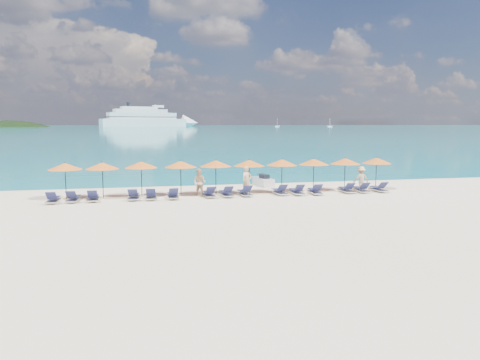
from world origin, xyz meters
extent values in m
plane|color=beige|center=(0.00, 0.00, 0.00)|extent=(1400.00, 1400.00, 0.00)
cube|color=#1FA9B2|center=(0.00, 660.00, 0.01)|extent=(1600.00, 1300.00, 0.01)
ellipsoid|color=black|center=(-150.00, 560.00, -35.00)|extent=(162.00, 126.00, 85.50)
cube|color=silver|center=(2.94, 572.87, 4.80)|extent=(106.38, 50.22, 9.59)
cone|color=silver|center=(63.29, 592.03, 4.80)|extent=(26.50, 26.50, 21.10)
cube|color=silver|center=(1.12, 572.29, 13.43)|extent=(85.39, 41.09, 7.67)
cube|color=silver|center=(-0.71, 571.71, 19.19)|extent=(66.71, 33.51, 4.80)
cube|color=silver|center=(-2.54, 571.13, 23.02)|extent=(45.72, 24.38, 3.36)
cube|color=black|center=(1.12, 572.29, 11.99)|extent=(86.46, 41.59, 0.86)
cube|color=black|center=(1.12, 572.29, 15.35)|extent=(84.33, 40.59, 0.86)
cylinder|color=black|center=(-15.16, 567.13, 26.86)|extent=(4.22, 4.22, 5.28)
cube|color=silver|center=(219.12, 499.84, 0.74)|extent=(5.53, 1.84, 1.48)
cylinder|color=silver|center=(219.12, 499.84, 5.53)|extent=(0.33, 0.33, 9.22)
cube|color=silver|center=(158.58, 515.87, 0.72)|extent=(5.36, 1.79, 1.43)
cylinder|color=silver|center=(158.58, 515.87, 5.36)|extent=(0.32, 0.32, 8.94)
cube|color=silver|center=(3.09, 8.98, 0.29)|extent=(1.18, 2.40, 0.53)
cube|color=black|center=(3.12, 8.79, 0.67)|extent=(0.61, 1.02, 0.34)
cylinder|color=black|center=(3.01, 9.55, 0.82)|extent=(0.53, 0.13, 0.06)
imported|color=#DAAD7E|center=(0.78, 4.51, 0.94)|extent=(0.81, 0.68, 1.89)
imported|color=#DAAD7E|center=(-2.25, 4.63, 0.89)|extent=(1.00, 0.90, 1.78)
imported|color=#DAAD7E|center=(8.81, 4.66, 0.85)|extent=(1.11, 0.55, 1.69)
cylinder|color=black|center=(-10.34, 5.38, 1.10)|extent=(0.05, 0.05, 2.20)
cone|color=orange|center=(-10.34, 5.38, 2.02)|extent=(2.10, 2.10, 0.42)
sphere|color=black|center=(-10.34, 5.38, 2.24)|extent=(0.08, 0.08, 0.08)
cylinder|color=black|center=(-8.15, 5.31, 1.10)|extent=(0.05, 0.05, 2.20)
cone|color=orange|center=(-8.15, 5.31, 2.02)|extent=(2.10, 2.10, 0.42)
sphere|color=black|center=(-8.15, 5.31, 2.24)|extent=(0.08, 0.08, 0.08)
cylinder|color=black|center=(-5.81, 5.57, 1.10)|extent=(0.05, 0.05, 2.20)
cone|color=orange|center=(-5.81, 5.57, 2.02)|extent=(2.10, 2.10, 0.42)
sphere|color=black|center=(-5.81, 5.57, 2.24)|extent=(0.08, 0.08, 0.08)
cylinder|color=black|center=(-3.35, 5.41, 1.10)|extent=(0.05, 0.05, 2.20)
cone|color=orange|center=(-3.35, 5.41, 2.02)|extent=(2.10, 2.10, 0.42)
sphere|color=black|center=(-3.35, 5.41, 2.24)|extent=(0.08, 0.08, 0.08)
cylinder|color=black|center=(-1.07, 5.45, 1.10)|extent=(0.05, 0.05, 2.20)
cone|color=orange|center=(-1.07, 5.45, 2.02)|extent=(2.10, 2.10, 0.42)
sphere|color=black|center=(-1.07, 5.45, 2.24)|extent=(0.08, 0.08, 0.08)
cylinder|color=black|center=(1.14, 5.34, 1.10)|extent=(0.05, 0.05, 2.20)
cone|color=orange|center=(1.14, 5.34, 2.02)|extent=(2.10, 2.10, 0.42)
sphere|color=black|center=(1.14, 5.34, 2.24)|extent=(0.08, 0.08, 0.08)
cylinder|color=black|center=(3.38, 5.33, 1.10)|extent=(0.05, 0.05, 2.20)
cone|color=orange|center=(3.38, 5.33, 2.02)|extent=(2.10, 2.10, 0.42)
sphere|color=black|center=(3.38, 5.33, 2.24)|extent=(0.08, 0.08, 0.08)
cylinder|color=black|center=(5.64, 5.35, 1.10)|extent=(0.05, 0.05, 2.20)
cone|color=orange|center=(5.64, 5.35, 2.02)|extent=(2.10, 2.10, 0.42)
sphere|color=black|center=(5.64, 5.35, 2.24)|extent=(0.08, 0.08, 0.08)
cylinder|color=black|center=(7.94, 5.38, 1.10)|extent=(0.05, 0.05, 2.20)
cone|color=orange|center=(7.94, 5.38, 2.02)|extent=(2.10, 2.10, 0.42)
sphere|color=black|center=(7.94, 5.38, 2.24)|extent=(0.08, 0.08, 0.08)
cylinder|color=black|center=(10.30, 5.35, 1.10)|extent=(0.05, 0.05, 2.20)
cone|color=orange|center=(10.30, 5.35, 2.02)|extent=(2.10, 2.10, 0.42)
sphere|color=black|center=(10.30, 5.35, 2.24)|extent=(0.08, 0.08, 0.08)
cube|color=silver|center=(-10.89, 4.13, 0.14)|extent=(0.64, 1.71, 0.06)
cube|color=#20234D|center=(-10.89, 4.38, 0.30)|extent=(0.56, 1.11, 0.04)
cube|color=#20234D|center=(-10.90, 3.58, 0.55)|extent=(0.56, 0.54, 0.43)
cube|color=silver|center=(-9.79, 4.28, 0.14)|extent=(0.76, 1.74, 0.06)
cube|color=#20234D|center=(-9.77, 4.53, 0.30)|extent=(0.64, 1.14, 0.04)
cube|color=#20234D|center=(-9.83, 3.73, 0.55)|extent=(0.59, 0.58, 0.43)
cube|color=silver|center=(-8.67, 4.28, 0.14)|extent=(0.65, 1.71, 0.06)
cube|color=#20234D|center=(-8.67, 4.53, 0.30)|extent=(0.57, 1.11, 0.04)
cube|color=#20234D|center=(-8.66, 3.73, 0.55)|extent=(0.56, 0.55, 0.43)
cube|color=silver|center=(-6.30, 4.29, 0.14)|extent=(0.79, 1.75, 0.06)
cube|color=#20234D|center=(-6.28, 4.54, 0.30)|extent=(0.66, 1.15, 0.04)
cube|color=#20234D|center=(-6.36, 3.74, 0.55)|extent=(0.60, 0.59, 0.43)
cube|color=silver|center=(-5.27, 4.23, 0.14)|extent=(0.74, 1.74, 0.06)
cube|color=#20234D|center=(-5.25, 4.48, 0.30)|extent=(0.62, 1.14, 0.04)
cube|color=#20234D|center=(-5.31, 3.68, 0.55)|extent=(0.59, 0.57, 0.43)
cube|color=silver|center=(-3.96, 4.19, 0.14)|extent=(0.63, 1.70, 0.06)
cube|color=#20234D|center=(-3.96, 4.44, 0.30)|extent=(0.56, 1.10, 0.04)
cube|color=#20234D|center=(-3.96, 3.64, 0.55)|extent=(0.55, 0.54, 0.43)
cube|color=silver|center=(-1.71, 4.31, 0.14)|extent=(0.69, 1.72, 0.06)
cube|color=#20234D|center=(-1.72, 4.56, 0.30)|extent=(0.60, 1.12, 0.04)
cube|color=#20234D|center=(-1.68, 3.76, 0.55)|extent=(0.57, 0.56, 0.43)
cube|color=silver|center=(-0.61, 4.30, 0.14)|extent=(0.72, 1.73, 0.06)
cube|color=#20234D|center=(-0.63, 4.55, 0.30)|extent=(0.61, 1.13, 0.04)
cube|color=#20234D|center=(-0.58, 3.75, 0.55)|extent=(0.58, 0.57, 0.43)
cube|color=silver|center=(0.60, 4.34, 0.14)|extent=(0.76, 1.75, 0.06)
cube|color=#20234D|center=(0.57, 4.59, 0.30)|extent=(0.64, 1.14, 0.04)
cube|color=#20234D|center=(0.64, 3.79, 0.55)|extent=(0.59, 0.58, 0.43)
cube|color=silver|center=(2.92, 4.36, 0.14)|extent=(0.73, 1.74, 0.06)
cube|color=#20234D|center=(2.90, 4.61, 0.30)|extent=(0.62, 1.13, 0.04)
cube|color=#20234D|center=(2.96, 3.81, 0.55)|extent=(0.58, 0.57, 0.43)
cube|color=silver|center=(4.03, 4.14, 0.14)|extent=(0.64, 1.71, 0.06)
cube|color=#20234D|center=(4.03, 4.39, 0.30)|extent=(0.56, 1.11, 0.04)
cube|color=#20234D|center=(4.02, 3.59, 0.55)|extent=(0.56, 0.54, 0.43)
cube|color=silver|center=(5.25, 4.03, 0.14)|extent=(0.76, 1.75, 0.06)
cube|color=#20234D|center=(5.27, 4.28, 0.30)|extent=(0.64, 1.14, 0.04)
cube|color=#20234D|center=(5.20, 3.48, 0.55)|extent=(0.59, 0.58, 0.43)
cube|color=silver|center=(7.53, 4.20, 0.14)|extent=(0.66, 1.71, 0.06)
cube|color=#20234D|center=(7.54, 4.45, 0.30)|extent=(0.58, 1.11, 0.04)
cube|color=#20234D|center=(7.52, 3.65, 0.55)|extent=(0.56, 0.55, 0.43)
cube|color=silver|center=(8.56, 4.10, 0.14)|extent=(0.72, 1.73, 0.06)
cube|color=#20234D|center=(8.58, 4.35, 0.30)|extent=(0.62, 1.13, 0.04)
cube|color=#20234D|center=(8.53, 3.55, 0.55)|extent=(0.58, 0.57, 0.43)
cube|color=silver|center=(9.85, 4.14, 0.14)|extent=(0.68, 1.72, 0.06)
cube|color=#20234D|center=(9.84, 4.38, 0.30)|extent=(0.59, 1.12, 0.04)
cube|color=#20234D|center=(9.86, 3.59, 0.55)|extent=(0.57, 0.56, 0.43)
camera|label=1|loc=(-6.04, -24.40, 4.63)|focal=35.00mm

